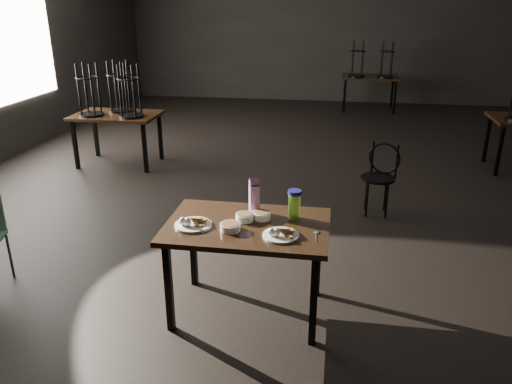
% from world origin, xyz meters
% --- Properties ---
extents(main_table, '(1.20, 0.80, 0.75)m').
position_xyz_m(main_table, '(-0.66, -2.86, 0.67)').
color(main_table, black).
rests_on(main_table, ground).
extents(plate_left, '(0.27, 0.27, 0.09)m').
position_xyz_m(plate_left, '(-1.04, -2.95, 0.77)').
color(plate_left, white).
rests_on(plate_left, main_table).
extents(plate_right, '(0.26, 0.26, 0.08)m').
position_xyz_m(plate_right, '(-0.39, -3.02, 0.77)').
color(plate_right, white).
rests_on(plate_right, main_table).
extents(bowl_near, '(0.14, 0.14, 0.05)m').
position_xyz_m(bowl_near, '(-0.69, -2.80, 0.78)').
color(bowl_near, white).
rests_on(bowl_near, main_table).
extents(bowl_far, '(0.13, 0.13, 0.05)m').
position_xyz_m(bowl_far, '(-0.56, -2.75, 0.78)').
color(bowl_far, white).
rests_on(bowl_far, main_table).
extents(bowl_big, '(0.15, 0.15, 0.05)m').
position_xyz_m(bowl_big, '(-0.76, -2.98, 0.78)').
color(bowl_big, white).
rests_on(bowl_big, main_table).
extents(juice_carton, '(0.09, 0.09, 0.28)m').
position_xyz_m(juice_carton, '(-0.64, -2.65, 0.88)').
color(juice_carton, '#7F1774').
rests_on(juice_carton, main_table).
extents(water_bottle, '(0.13, 0.13, 0.23)m').
position_xyz_m(water_bottle, '(-0.33, -2.70, 0.87)').
color(water_bottle, '#9BE543').
rests_on(water_bottle, main_table).
extents(spoon, '(0.04, 0.18, 0.01)m').
position_xyz_m(spoon, '(-0.15, -2.94, 0.75)').
color(spoon, silver).
rests_on(spoon, main_table).
extents(bentwood_chair, '(0.43, 0.42, 0.80)m').
position_xyz_m(bentwood_chair, '(0.47, -0.68, 0.48)').
color(bentwood_chair, black).
rests_on(bentwood_chair, ground).
extents(bg_table_left, '(1.20, 0.80, 1.48)m').
position_xyz_m(bg_table_left, '(-3.18, 0.53, 0.78)').
color(bg_table_left, black).
rests_on(bg_table_left, ground).
extents(bg_table_far, '(1.20, 0.80, 1.48)m').
position_xyz_m(bg_table_far, '(0.62, 4.96, 0.75)').
color(bg_table_far, black).
rests_on(bg_table_far, ground).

